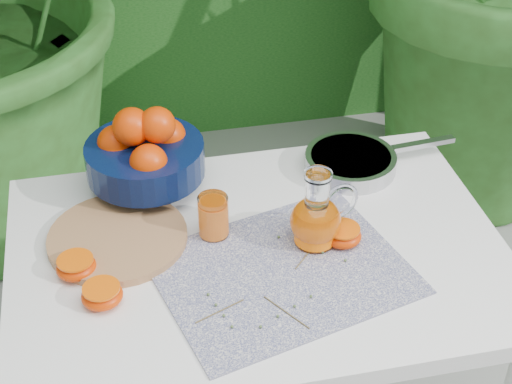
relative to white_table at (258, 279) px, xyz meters
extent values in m
cube|color=white|center=(0.00, 0.00, 0.06)|extent=(1.00, 0.70, 0.04)
cylinder|color=white|center=(-0.45, 0.30, -0.31)|extent=(0.04, 0.04, 0.71)
cylinder|color=white|center=(0.45, 0.30, -0.31)|extent=(0.04, 0.04, 0.71)
cube|color=#0E154F|center=(0.03, -0.08, 0.08)|extent=(0.54, 0.47, 0.00)
cylinder|color=#9B7146|center=(-0.28, 0.08, 0.09)|extent=(0.34, 0.34, 0.02)
cylinder|color=black|center=(-0.20, 0.26, 0.10)|extent=(0.10, 0.10, 0.04)
cylinder|color=black|center=(-0.20, 0.26, 0.16)|extent=(0.27, 0.27, 0.07)
sphere|color=#DD3502|center=(-0.25, 0.29, 0.19)|extent=(0.09, 0.09, 0.08)
sphere|color=#DD3502|center=(-0.14, 0.29, 0.19)|extent=(0.09, 0.09, 0.08)
sphere|color=#DD3502|center=(-0.19, 0.20, 0.19)|extent=(0.09, 0.09, 0.08)
sphere|color=#DD3502|center=(-0.20, 0.32, 0.19)|extent=(0.09, 0.09, 0.08)
sphere|color=#DD3502|center=(-0.22, 0.26, 0.24)|extent=(0.09, 0.09, 0.08)
sphere|color=#DD3502|center=(-0.16, 0.25, 0.25)|extent=(0.08, 0.08, 0.08)
cylinder|color=white|center=(0.12, 0.00, 0.09)|extent=(0.10, 0.10, 0.01)
ellipsoid|color=white|center=(0.12, 0.00, 0.14)|extent=(0.12, 0.12, 0.10)
cylinder|color=white|center=(0.12, 0.00, 0.22)|extent=(0.06, 0.06, 0.07)
cylinder|color=white|center=(0.12, 0.00, 0.25)|extent=(0.07, 0.07, 0.01)
torus|color=white|center=(0.17, 0.01, 0.17)|extent=(0.08, 0.03, 0.08)
cylinder|color=#DD5C04|center=(0.12, 0.00, 0.13)|extent=(0.10, 0.10, 0.07)
cylinder|color=white|center=(-0.08, 0.06, 0.13)|extent=(0.08, 0.08, 0.09)
cylinder|color=orange|center=(-0.08, 0.06, 0.12)|extent=(0.07, 0.07, 0.07)
cylinder|color=#FF5507|center=(-0.08, 0.06, 0.16)|extent=(0.07, 0.07, 0.00)
cylinder|color=#AAAAAE|center=(0.27, 0.23, 0.10)|extent=(0.23, 0.23, 0.04)
cylinder|color=white|center=(0.27, 0.23, 0.12)|extent=(0.20, 0.20, 0.01)
cube|color=#AAAAAE|center=(0.45, 0.25, 0.11)|extent=(0.16, 0.03, 0.01)
ellipsoid|color=#DD3502|center=(-0.31, -0.09, 0.10)|extent=(0.10, 0.10, 0.04)
cylinder|color=#FF5507|center=(-0.31, -0.09, 0.12)|extent=(0.09, 0.09, 0.00)
ellipsoid|color=#DD3502|center=(-0.36, 0.00, 0.10)|extent=(0.10, 0.10, 0.04)
cylinder|color=#FF5507|center=(-0.36, 0.00, 0.12)|extent=(0.09, 0.09, 0.00)
ellipsoid|color=#DD3502|center=(0.17, -0.01, 0.10)|extent=(0.10, 0.10, 0.04)
cylinder|color=#FF5507|center=(0.17, -0.01, 0.12)|extent=(0.09, 0.09, 0.00)
cylinder|color=brown|center=(0.01, -0.19, 0.09)|extent=(0.06, 0.10, 0.00)
sphere|color=#485E31|center=(-0.04, -0.22, 0.09)|extent=(0.01, 0.01, 0.01)
sphere|color=#485E31|center=(-0.01, -0.20, 0.09)|extent=(0.01, 0.01, 0.01)
sphere|color=#485E31|center=(0.03, -0.18, 0.09)|extent=(0.01, 0.01, 0.01)
sphere|color=#485E31|center=(0.07, -0.16, 0.09)|extent=(0.01, 0.01, 0.01)
cylinder|color=brown|center=(0.10, -0.03, 0.09)|extent=(0.09, 0.10, 0.00)
sphere|color=#485E31|center=(0.05, 0.02, 0.09)|extent=(0.01, 0.01, 0.01)
sphere|color=#485E31|center=(0.08, -0.01, 0.09)|extent=(0.01, 0.01, 0.01)
sphere|color=#485E31|center=(0.12, -0.04, 0.09)|extent=(0.01, 0.01, 0.01)
sphere|color=#485E31|center=(0.16, -0.08, 0.09)|extent=(0.01, 0.01, 0.01)
cylinder|color=brown|center=(-0.11, -0.16, 0.09)|extent=(0.10, 0.04, 0.00)
sphere|color=#485E31|center=(-0.09, -0.21, 0.09)|extent=(0.01, 0.01, 0.01)
sphere|color=#485E31|center=(-0.10, -0.18, 0.09)|extent=(0.01, 0.01, 0.01)
sphere|color=#485E31|center=(-0.11, -0.15, 0.09)|extent=(0.01, 0.01, 0.01)
sphere|color=#485E31|center=(-0.12, -0.12, 0.09)|extent=(0.01, 0.01, 0.01)
camera|label=1|loc=(-0.26, -1.17, 1.12)|focal=55.00mm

